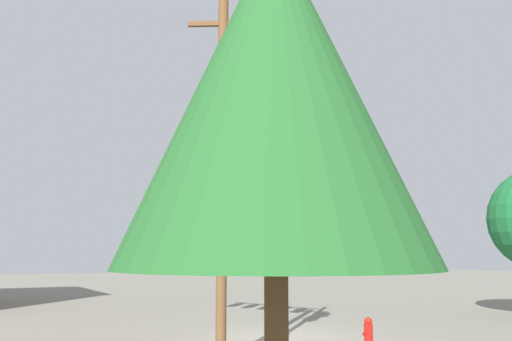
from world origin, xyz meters
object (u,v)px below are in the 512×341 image
utility_pole (222,168)px  fire_hydrant (368,333)px  signal_pole_assembly (243,195)px  tree_mid (275,93)px

utility_pole → fire_hydrant: (0.15, -4.53, -4.23)m
utility_pole → signal_pole_assembly: bearing=-32.0°
signal_pole_assembly → fire_hydrant: size_ratio=7.98×
fire_hydrant → tree_mid: tree_mid is taller
signal_pole_assembly → tree_mid: size_ratio=0.94×
signal_pole_assembly → tree_mid: tree_mid is taller
utility_pole → tree_mid: size_ratio=1.27×
utility_pole → tree_mid: 6.75m
signal_pole_assembly → fire_hydrant: bearing=-164.7°
signal_pole_assembly → utility_pole: 6.00m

